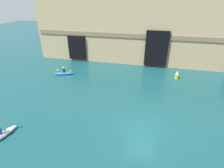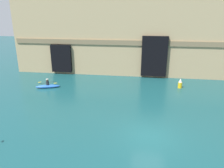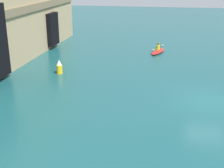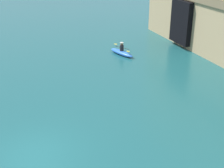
% 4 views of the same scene
% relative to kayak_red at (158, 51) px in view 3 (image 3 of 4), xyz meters
% --- Properties ---
extents(ground_plane, '(120.00, 120.00, 0.00)m').
position_rel_kayak_red_xyz_m(ground_plane, '(-12.51, -3.83, -0.21)').
color(ground_plane, '#195156').
extents(kayak_red, '(3.10, 1.68, 1.08)m').
position_rel_kayak_red_xyz_m(kayak_red, '(0.00, 0.00, 0.00)').
color(kayak_red, red).
rests_on(kayak_red, ground).
extents(marker_buoy, '(0.49, 0.49, 1.19)m').
position_rel_kayak_red_xyz_m(marker_buoy, '(-8.62, 7.67, 0.34)').
color(marker_buoy, yellow).
rests_on(marker_buoy, ground).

